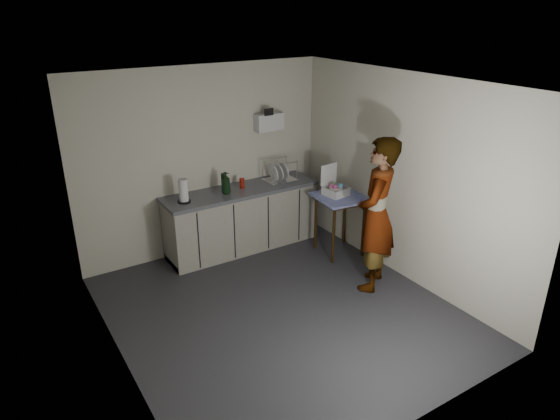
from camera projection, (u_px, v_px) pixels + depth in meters
ground at (282, 311)px, 5.81m from camera, size 4.00×4.00×0.00m
wall_back at (204, 162)px, 6.86m from camera, size 3.60×0.02×2.60m
wall_right at (403, 179)px, 6.19m from camera, size 0.02×4.00×2.60m
wall_left at (112, 249)px, 4.43m from camera, size 0.02×4.00×2.60m
ceiling at (282, 84)px, 4.81m from camera, size 3.60×4.00×0.01m
kitchen_counter at (242, 221)px, 7.17m from camera, size 2.24×0.62×0.91m
wall_shelf at (269, 122)px, 7.13m from camera, size 0.42×0.18×0.37m
side_table at (340, 204)px, 6.92m from camera, size 0.73×0.73×0.86m
standing_man at (376, 215)px, 5.99m from camera, size 0.84×0.79×1.93m
soap_bottle at (226, 183)px, 6.75m from camera, size 0.15×0.15×0.31m
soda_can at (242, 183)px, 7.01m from camera, size 0.07×0.07×0.14m
dark_bottle at (224, 183)px, 6.83m from camera, size 0.08×0.08×0.26m
paper_towel at (183, 191)px, 6.48m from camera, size 0.18×0.18×0.31m
dish_rack at (279, 176)px, 7.27m from camera, size 0.45×0.34×0.31m
bakery_box at (335, 188)px, 6.89m from camera, size 0.32×0.33×0.41m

